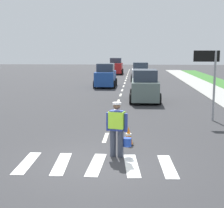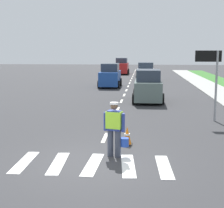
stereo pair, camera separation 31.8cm
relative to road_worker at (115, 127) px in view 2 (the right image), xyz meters
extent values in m
plane|color=#333335|center=(-0.56, 20.45, -0.93)|extent=(96.00, 96.00, 0.00)
cube|color=white|center=(-2.56, -0.79, -0.92)|extent=(0.43, 1.91, 0.01)
cube|color=white|center=(-1.56, -0.79, -0.92)|extent=(0.49, 1.92, 0.01)
cube|color=white|center=(-0.56, -0.79, -0.92)|extent=(0.42, 1.91, 0.01)
cube|color=white|center=(0.44, -0.79, -0.92)|extent=(0.53, 1.92, 0.01)
cube|color=white|center=(1.44, -0.79, -0.92)|extent=(0.45, 1.92, 0.01)
cube|color=silver|center=(-0.56, 2.15, -0.93)|extent=(0.14, 1.40, 0.01)
cube|color=silver|center=(-0.56, 5.15, -0.93)|extent=(0.14, 1.40, 0.01)
cube|color=silver|center=(-0.56, 8.15, -0.93)|extent=(0.14, 1.40, 0.01)
cube|color=silver|center=(-0.56, 11.15, -0.93)|extent=(0.14, 1.40, 0.01)
cube|color=silver|center=(-0.56, 14.15, -0.93)|extent=(0.14, 1.40, 0.01)
cube|color=silver|center=(-0.56, 17.15, -0.93)|extent=(0.14, 1.40, 0.01)
cube|color=silver|center=(-0.56, 20.15, -0.93)|extent=(0.14, 1.40, 0.01)
cube|color=silver|center=(-0.56, 23.15, -0.93)|extent=(0.14, 1.40, 0.01)
cube|color=silver|center=(-0.56, 26.15, -0.93)|extent=(0.14, 1.40, 0.01)
cube|color=silver|center=(-0.56, 29.15, -0.93)|extent=(0.14, 1.40, 0.01)
cube|color=silver|center=(-0.56, 32.15, -0.93)|extent=(0.14, 1.40, 0.01)
cube|color=silver|center=(-0.56, 35.15, -0.93)|extent=(0.14, 1.40, 0.01)
cube|color=silver|center=(-0.56, 38.15, -0.93)|extent=(0.14, 1.40, 0.01)
cube|color=silver|center=(-0.56, 41.15, -0.93)|extent=(0.14, 1.40, 0.01)
cube|color=silver|center=(-0.56, 44.15, -0.93)|extent=(0.14, 1.40, 0.01)
cube|color=silver|center=(-0.56, 47.15, -0.93)|extent=(0.14, 1.40, 0.01)
cylinder|color=#383D4C|center=(-0.14, 0.03, -0.52)|extent=(0.18, 0.18, 0.82)
cylinder|color=#383D4C|center=(0.09, -0.03, -0.52)|extent=(0.18, 0.18, 0.82)
cube|color=navy|center=(-0.02, 0.00, 0.19)|extent=(0.45, 0.33, 0.60)
cube|color=#A5EA33|center=(-0.02, 0.00, 0.21)|extent=(0.51, 0.38, 0.51)
cylinder|color=navy|center=(-0.30, 0.07, 0.14)|extent=(0.11, 0.11, 0.55)
cylinder|color=navy|center=(0.25, -0.07, 0.14)|extent=(0.11, 0.11, 0.55)
sphere|color=brown|center=(-0.02, 0.00, 0.63)|extent=(0.22, 0.22, 0.22)
cylinder|color=silver|center=(-0.02, 0.00, 0.71)|extent=(0.26, 0.26, 0.06)
cylinder|color=#2347B7|center=(0.29, 0.02, -0.48)|extent=(0.26, 0.26, 0.26)
cylinder|color=gray|center=(4.10, 5.56, 0.67)|extent=(0.10, 0.10, 3.20)
cube|color=white|center=(3.70, 5.59, 2.02)|extent=(1.10, 0.05, 0.44)
cube|color=black|center=(3.70, 5.57, 2.02)|extent=(1.16, 0.04, 0.50)
cube|color=black|center=(0.30, 1.31, -0.92)|extent=(0.36, 0.36, 0.03)
cone|color=orange|center=(0.30, 1.31, -0.60)|extent=(0.30, 0.30, 0.61)
cylinder|color=white|center=(0.30, 1.31, -0.57)|extent=(0.20, 0.20, 0.06)
cube|color=slate|center=(1.11, 11.23, -0.18)|extent=(1.64, 3.80, 1.15)
cube|color=#2D3847|center=(1.11, 11.13, 0.75)|extent=(1.45, 2.09, 0.70)
cylinder|color=black|center=(0.27, 12.40, -0.59)|extent=(0.22, 0.68, 0.68)
cylinder|color=black|center=(1.96, 12.40, -0.59)|extent=(0.22, 0.68, 0.68)
cylinder|color=black|center=(0.27, 10.05, -0.59)|extent=(0.22, 0.68, 0.68)
cylinder|color=black|center=(1.96, 10.05, -0.59)|extent=(0.22, 0.68, 0.68)
cube|color=red|center=(-2.23, 36.29, -0.08)|extent=(1.71, 4.15, 1.34)
cube|color=#2D3847|center=(-2.23, 36.39, 0.94)|extent=(1.51, 2.28, 0.70)
cylinder|color=black|center=(-1.35, 35.00, -0.59)|extent=(0.22, 0.68, 0.68)
cylinder|color=black|center=(-3.11, 35.00, -0.59)|extent=(0.22, 0.68, 0.68)
cylinder|color=black|center=(-1.35, 37.58, -0.59)|extent=(0.22, 0.68, 0.68)
cylinder|color=black|center=(-3.11, 37.58, -0.59)|extent=(0.22, 0.68, 0.68)
cube|color=silver|center=(1.02, 25.64, -0.20)|extent=(1.75, 3.86, 1.11)
cube|color=#2D3847|center=(1.02, 25.54, 0.71)|extent=(1.54, 2.12, 0.70)
cylinder|color=black|center=(0.13, 26.84, -0.59)|extent=(0.22, 0.68, 0.68)
cylinder|color=black|center=(1.91, 26.84, -0.59)|extent=(0.22, 0.68, 0.68)
cylinder|color=black|center=(0.13, 24.45, -0.59)|extent=(0.22, 0.68, 0.68)
cylinder|color=black|center=(1.91, 24.45, -0.59)|extent=(0.22, 0.68, 0.68)
cube|color=#1E4799|center=(-2.15, 19.62, -0.15)|extent=(1.64, 3.92, 1.20)
cube|color=#2D3847|center=(-2.15, 19.71, 0.80)|extent=(1.44, 2.16, 0.70)
cylinder|color=black|center=(-1.31, 18.40, -0.59)|extent=(0.22, 0.68, 0.68)
cylinder|color=black|center=(-2.99, 18.40, -0.59)|extent=(0.22, 0.68, 0.68)
cylinder|color=black|center=(-1.31, 20.83, -0.59)|extent=(0.22, 0.68, 0.68)
cylinder|color=black|center=(-2.99, 20.83, -0.59)|extent=(0.22, 0.68, 0.68)
camera|label=1|loc=(0.52, -9.65, 2.25)|focal=52.85mm
camera|label=2|loc=(0.84, -9.62, 2.25)|focal=52.85mm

